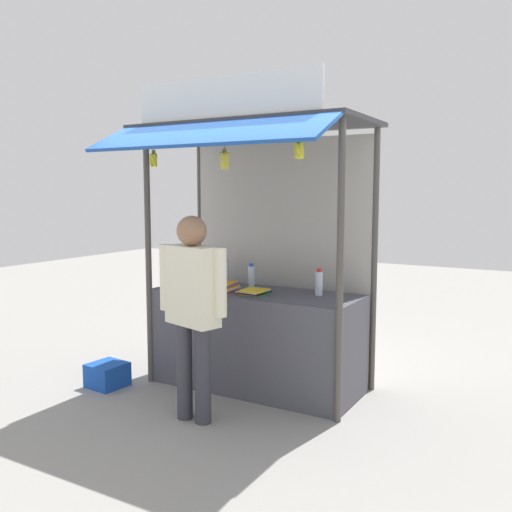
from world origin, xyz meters
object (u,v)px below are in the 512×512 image
object	(u,v)px
banana_bunch_leftmost	(299,150)
vendor_person	(193,299)
water_bottle_front_left	(319,283)
banana_bunch_inner_right	(225,160)
plastic_crate	(107,375)
water_bottle_rear_center	(196,272)
banana_bunch_inner_left	(154,160)
water_bottle_far_right	(251,276)
water_bottle_left	(225,272)
magazine_stack_mid_right	(254,292)
magazine_stack_right	(223,287)

from	to	relation	value
banana_bunch_leftmost	vendor_person	xyz separation A→B (m)	(-0.73, -0.48, -1.21)
banana_bunch_leftmost	water_bottle_front_left	bearing A→B (deg)	97.63
banana_bunch_inner_right	plastic_crate	distance (m)	2.42
water_bottle_rear_center	banana_bunch_inner_left	size ratio (longest dim) A/B	0.85
water_bottle_far_right	plastic_crate	xyz separation A→B (m)	(-1.10, -0.94, -0.95)
water_bottle_front_left	water_bottle_rear_center	world-z (taller)	water_bottle_front_left
banana_bunch_leftmost	vendor_person	world-z (taller)	banana_bunch_leftmost
banana_bunch_inner_left	water_bottle_left	bearing A→B (deg)	65.87
water_bottle_far_right	vendor_person	size ratio (longest dim) A/B	0.14
magazine_stack_mid_right	banana_bunch_inner_right	xyz separation A→B (m)	(-0.09, -0.37, 1.21)
water_bottle_left	banana_bunch_inner_right	xyz separation A→B (m)	(0.47, -0.72, 1.10)
banana_bunch_inner_right	plastic_crate	world-z (taller)	banana_bunch_inner_right
water_bottle_front_left	banana_bunch_inner_right	size ratio (longest dim) A/B	0.82
water_bottle_left	magazine_stack_mid_right	xyz separation A→B (m)	(0.56, -0.35, -0.11)
water_bottle_far_right	water_bottle_rear_center	bearing A→B (deg)	179.60
vendor_person	plastic_crate	size ratio (longest dim) A/B	5.20
water_bottle_far_right	magazine_stack_right	distance (m)	0.37
banana_bunch_inner_left	water_bottle_rear_center	bearing A→B (deg)	93.26
banana_bunch_inner_left	magazine_stack_mid_right	bearing A→B (deg)	22.73
water_bottle_front_left	banana_bunch_leftmost	world-z (taller)	banana_bunch_leftmost
water_bottle_front_left	water_bottle_left	bearing A→B (deg)	175.65
magazine_stack_mid_right	magazine_stack_right	bearing A→B (deg)	-179.77
water_bottle_rear_center	magazine_stack_right	bearing A→B (deg)	-31.25
water_bottle_left	banana_bunch_leftmost	world-z (taller)	banana_bunch_leftmost
banana_bunch_leftmost	plastic_crate	xyz separation A→B (m)	(-1.96, -0.23, -2.13)
water_bottle_front_left	banana_bunch_inner_right	xyz separation A→B (m)	(-0.63, -0.63, 1.12)
water_bottle_front_left	banana_bunch_inner_left	distance (m)	1.94
water_bottle_rear_center	banana_bunch_inner_right	world-z (taller)	banana_bunch_inner_right
magazine_stack_right	banana_bunch_inner_left	distance (m)	1.38
water_bottle_far_right	plastic_crate	world-z (taller)	water_bottle_far_right
banana_bunch_inner_right	banana_bunch_leftmost	world-z (taller)	same
water_bottle_left	water_bottle_front_left	bearing A→B (deg)	-4.35
water_bottle_rear_center	banana_bunch_inner_right	bearing A→B (deg)	-40.33
water_bottle_far_right	banana_bunch_inner_left	world-z (taller)	banana_bunch_inner_left
banana_bunch_inner_right	banana_bunch_inner_left	bearing A→B (deg)	179.95
banana_bunch_inner_left	vendor_person	distance (m)	1.49
water_bottle_rear_center	banana_bunch_inner_left	distance (m)	1.36
banana_bunch_leftmost	banana_bunch_inner_right	bearing A→B (deg)	179.84
water_bottle_left	banana_bunch_leftmost	distance (m)	1.81
water_bottle_left	water_bottle_front_left	world-z (taller)	water_bottle_left
banana_bunch_inner_right	water_bottle_far_right	bearing A→B (deg)	101.45
water_bottle_far_right	vendor_person	bearing A→B (deg)	-83.59
water_bottle_front_left	water_bottle_far_right	size ratio (longest dim) A/B	1.04
magazine_stack_mid_right	banana_bunch_inner_left	world-z (taller)	banana_bunch_inner_left
banana_bunch_inner_left	banana_bunch_inner_right	world-z (taller)	same
water_bottle_far_right	banana_bunch_leftmost	distance (m)	1.62
banana_bunch_inner_right	vendor_person	xyz separation A→B (m)	(-0.01, -0.48, -1.15)
magazine_stack_mid_right	banana_bunch_inner_right	distance (m)	1.27
water_bottle_rear_center	vendor_person	world-z (taller)	vendor_person
water_bottle_left	vendor_person	xyz separation A→B (m)	(0.46, -1.20, -0.04)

